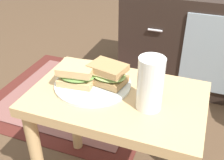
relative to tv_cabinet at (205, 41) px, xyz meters
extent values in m
cube|color=tan|center=(-0.23, -0.95, 0.15)|extent=(0.56, 0.36, 0.04)
cylinder|color=tan|center=(-0.48, -1.09, -0.08)|extent=(0.04, 0.04, 0.43)
cylinder|color=tan|center=(-0.48, -0.80, -0.08)|extent=(0.04, 0.04, 0.43)
cylinder|color=tan|center=(0.01, -0.80, -0.08)|extent=(0.04, 0.04, 0.43)
cube|color=black|center=(0.00, 0.00, 0.00)|extent=(0.96, 0.44, 0.58)
cylinder|color=silver|center=(-0.27, -0.23, 0.12)|extent=(0.08, 0.01, 0.01)
cylinder|color=silver|center=(-0.27, -0.23, -0.10)|extent=(0.08, 0.01, 0.01)
cube|color=#4C1E19|center=(-0.68, -0.44, -0.29)|extent=(0.94, 0.85, 0.01)
cube|color=brown|center=(-0.68, -0.44, -0.28)|extent=(0.77, 0.70, 0.00)
cylinder|color=silver|center=(-0.33, -0.93, 0.17)|extent=(0.26, 0.26, 0.01)
cube|color=tan|center=(-0.37, -0.94, 0.19)|extent=(0.12, 0.10, 0.02)
ellipsoid|color=#608C42|center=(-0.37, -0.94, 0.21)|extent=(0.13, 0.11, 0.02)
cube|color=beige|center=(-0.37, -0.94, 0.22)|extent=(0.12, 0.10, 0.01)
cube|color=tan|center=(-0.37, -0.94, 0.23)|extent=(0.13, 0.10, 0.02)
cube|color=#9E7A4C|center=(-0.28, -0.91, 0.19)|extent=(0.13, 0.10, 0.02)
ellipsoid|color=#8CB260|center=(-0.28, -0.91, 0.21)|extent=(0.14, 0.11, 0.02)
cube|color=beige|center=(-0.28, -0.91, 0.22)|extent=(0.12, 0.09, 0.01)
cube|color=#9E7A4C|center=(-0.28, -0.91, 0.24)|extent=(0.13, 0.11, 0.02)
cylinder|color=silver|center=(-0.12, -0.98, 0.25)|extent=(0.08, 0.08, 0.16)
cylinder|color=#C67219|center=(-0.12, -0.98, 0.23)|extent=(0.07, 0.07, 0.12)
cylinder|color=white|center=(-0.12, -0.98, 0.30)|extent=(0.07, 0.07, 0.01)
camera|label=1|loc=(0.00, -1.62, 0.67)|focal=43.56mm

